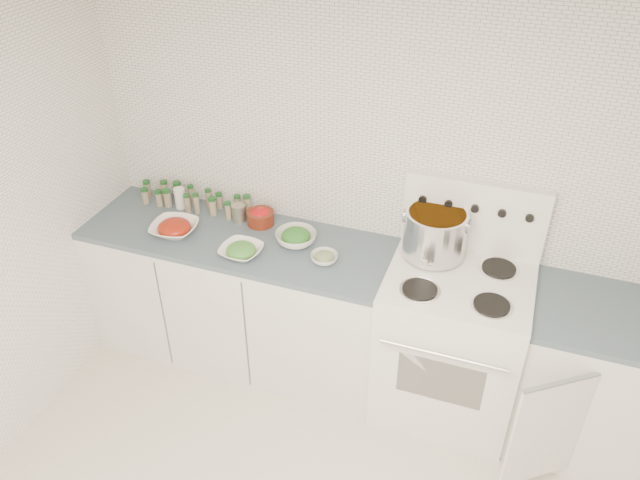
% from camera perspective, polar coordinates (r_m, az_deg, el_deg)
% --- Properties ---
extents(room_walls, '(3.54, 3.04, 2.52)m').
position_cam_1_polar(room_walls, '(2.14, -3.08, -5.99)').
color(room_walls, white).
rests_on(room_walls, ground).
extents(counter_left, '(1.85, 0.62, 0.90)m').
position_cam_1_polar(counter_left, '(3.95, -7.17, -5.11)').
color(counter_left, white).
rests_on(counter_left, ground).
extents(stove, '(0.76, 0.70, 1.36)m').
position_cam_1_polar(stove, '(3.63, 11.86, -8.91)').
color(stove, white).
rests_on(stove, ground).
extents(counter_right, '(0.89, 0.86, 0.90)m').
position_cam_1_polar(counter_right, '(3.71, 24.57, -11.76)').
color(counter_right, white).
rests_on(counter_right, ground).
extents(stock_pot, '(0.36, 0.34, 0.26)m').
position_cam_1_polar(stock_pot, '(3.41, 10.50, 0.77)').
color(stock_pot, silver).
rests_on(stock_pot, stove).
extents(bowl_tomato, '(0.29, 0.29, 0.09)m').
position_cam_1_polar(bowl_tomato, '(3.75, -13.17, 1.09)').
color(bowl_tomato, white).
rests_on(bowl_tomato, counter_left).
extents(bowl_snowpea, '(0.25, 0.25, 0.08)m').
position_cam_1_polar(bowl_snowpea, '(3.50, -7.22, -0.96)').
color(bowl_snowpea, white).
rests_on(bowl_snowpea, counter_left).
extents(bowl_broccoli, '(0.27, 0.27, 0.09)m').
position_cam_1_polar(bowl_broccoli, '(3.57, -2.22, 0.26)').
color(bowl_broccoli, white).
rests_on(bowl_broccoli, counter_left).
extents(bowl_zucchini, '(0.18, 0.18, 0.06)m').
position_cam_1_polar(bowl_zucchini, '(3.43, 0.39, -1.60)').
color(bowl_zucchini, white).
rests_on(bowl_zucchini, counter_left).
extents(bowl_pepper, '(0.16, 0.16, 0.10)m').
position_cam_1_polar(bowl_pepper, '(3.76, -5.47, 2.15)').
color(bowl_pepper, '#602010').
rests_on(bowl_pepper, counter_left).
extents(salt_canister, '(0.08, 0.08, 0.13)m').
position_cam_1_polar(salt_canister, '(3.99, -12.67, 3.76)').
color(salt_canister, white).
rests_on(salt_canister, counter_left).
extents(tin_can, '(0.11, 0.11, 0.11)m').
position_cam_1_polar(tin_can, '(3.80, -7.43, 2.46)').
color(tin_can, gray).
rests_on(tin_can, counter_left).
extents(spice_cluster, '(0.75, 0.15, 0.14)m').
position_cam_1_polar(spice_cluster, '(3.98, -11.75, 3.75)').
color(spice_cluster, gray).
rests_on(spice_cluster, counter_left).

